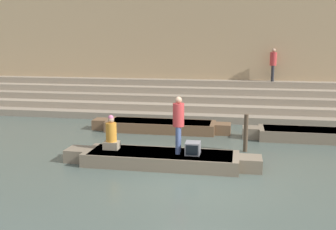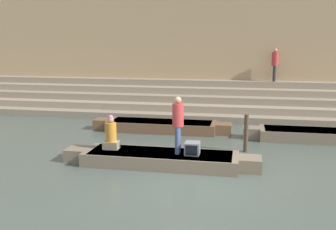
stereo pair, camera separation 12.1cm
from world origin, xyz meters
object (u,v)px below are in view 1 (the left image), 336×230
Objects in this scene: tv_set at (193,148)px; moored_boat_distant at (161,126)px; person_on_steps at (273,62)px; rowboat_main at (161,158)px; moored_boat_shore at (319,135)px; person_standing at (178,121)px; person_rowing at (111,135)px; mooring_post at (246,133)px.

moored_boat_distant is (-1.82, 4.31, -0.35)m from tv_set.
moored_boat_distant is at bearing 154.76° from person_on_steps.
rowboat_main is 6.45m from moored_boat_shore.
tv_set is at bearing -64.00° from moored_boat_distant.
person_standing is (0.52, 0.02, 1.15)m from rowboat_main.
tv_set is 4.70m from moored_boat_distant.
person_standing is 2.14m from person_rowing.
moored_boat_shore is at bearing 24.28° from person_rowing.
person_rowing is 2.30× the size of tv_set.
person_on_steps is at bearing 107.16° from moored_boat_shore.
rowboat_main is 10.54m from person_on_steps.
rowboat_main is at bearing 174.81° from person_on_steps.
tv_set is (2.50, -0.13, -0.24)m from person_rowing.
person_on_steps reaches higher than person_rowing.
rowboat_main is at bearing -179.99° from tv_set.
tv_set is at bearing 179.92° from person_on_steps.
rowboat_main is 1.04× the size of moored_boat_distant.
person_rowing reaches higher than rowboat_main.
tv_set is (0.95, -0.02, 0.36)m from rowboat_main.
tv_set reaches higher than moored_boat_shore.
person_on_steps is at bearing 60.19° from person_standing.
tv_set is 0.08× the size of moored_boat_distant.
rowboat_main is 5.55× the size of person_rowing.
rowboat_main is 1.02m from tv_set.
person_rowing is 2.52m from tv_set.
person_rowing is 0.19× the size of moored_boat_shore.
rowboat_main is 4.38m from moored_boat_distant.
person_standing is 1.02× the size of person_on_steps.
person_on_steps is (-1.30, 5.67, 2.31)m from moored_boat_shore.
person_standing is 0.90m from tv_set.
mooring_post is at bearing 19.28° from person_rowing.
moored_boat_shore is 3.33m from mooring_post.
person_on_steps reaches higher than person_standing.
person_rowing is at bearing 167.05° from person_standing.
person_rowing is at bearing 178.16° from tv_set.
mooring_post reaches higher than moored_boat_distant.
person_standing is 1.33× the size of mooring_post.
person_on_steps is (4.73, 5.23, 2.31)m from moored_boat_distant.
person_standing reaches higher than moored_boat_distant.
moored_boat_distant is at bearing 113.98° from tv_set.
person_rowing is (-2.07, 0.09, -0.54)m from person_standing.
person_on_steps is (3.34, 9.51, 1.17)m from person_standing.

